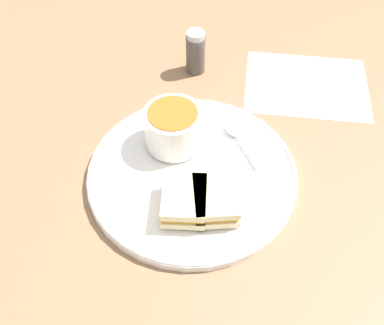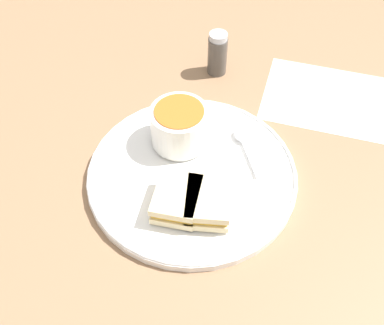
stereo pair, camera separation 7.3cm
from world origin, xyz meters
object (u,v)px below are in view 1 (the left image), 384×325
spoon (235,133)px  sandwich_half_near (184,201)px  soup_bowl (173,127)px  sandwich_half_far (216,200)px  salt_shaker (195,52)px

spoon → sandwich_half_near: size_ratio=1.04×
soup_bowl → spoon: bearing=113.4°
sandwich_half_far → salt_shaker: 0.36m
sandwich_half_far → spoon: bearing=179.7°
soup_bowl → spoon: (-0.04, 0.10, -0.03)m
sandwich_half_near → sandwich_half_far: size_ratio=0.95×
soup_bowl → sandwich_half_near: soup_bowl is taller
sandwich_half_near → sandwich_half_far: (-0.01, 0.05, 0.00)m
soup_bowl → spoon: 0.11m
soup_bowl → sandwich_half_far: size_ratio=0.99×
spoon → sandwich_half_near: 0.18m
soup_bowl → salt_shaker: size_ratio=1.08×
sandwich_half_near → salt_shaker: 0.36m
soup_bowl → salt_shaker: 0.22m
soup_bowl → sandwich_half_far: soup_bowl is taller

